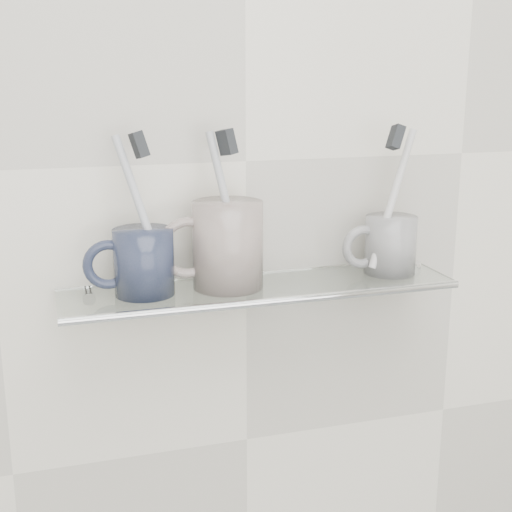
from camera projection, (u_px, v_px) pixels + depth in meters
name	position (u px, v px, depth m)	size (l,w,h in m)	color
wall_back	(246.00, 161.00, 0.92)	(2.50, 2.50, 0.00)	silver
shelf_glass	(260.00, 288.00, 0.90)	(0.50, 0.12, 0.01)	silver
shelf_rail	(274.00, 301.00, 0.85)	(0.01, 0.01, 0.50)	silver
bracket_left	(89.00, 300.00, 0.89)	(0.02, 0.02, 0.03)	silver
bracket_right	(391.00, 273.00, 1.01)	(0.02, 0.02, 0.03)	silver
mug_left	(144.00, 262.00, 0.86)	(0.07, 0.07, 0.08)	#1C253A
mug_left_handle	(108.00, 265.00, 0.85)	(0.06, 0.06, 0.01)	#1C253A
toothbrush_left	(142.00, 213.00, 0.84)	(0.01, 0.01, 0.19)	silver
bristles_left	(139.00, 145.00, 0.82)	(0.01, 0.02, 0.03)	#222528
mug_center	(228.00, 245.00, 0.88)	(0.09, 0.09, 0.11)	silver
mug_center_handle	(188.00, 248.00, 0.87)	(0.08, 0.08, 0.01)	silver
toothbrush_center	(227.00, 208.00, 0.87)	(0.01, 0.01, 0.19)	#AEB3BB
bristles_center	(227.00, 142.00, 0.85)	(0.01, 0.02, 0.03)	#222528
mug_right	(390.00, 245.00, 0.95)	(0.07, 0.07, 0.08)	silver
mug_right_handle	(363.00, 247.00, 0.94)	(0.06, 0.06, 0.01)	silver
toothbrush_right	(393.00, 199.00, 0.93)	(0.01, 0.01, 0.19)	silver
bristles_right	(396.00, 137.00, 0.91)	(0.01, 0.02, 0.03)	#222528
chrome_cap	(409.00, 266.00, 0.97)	(0.03, 0.03, 0.01)	silver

